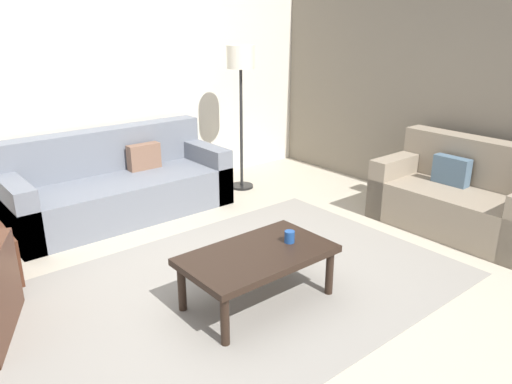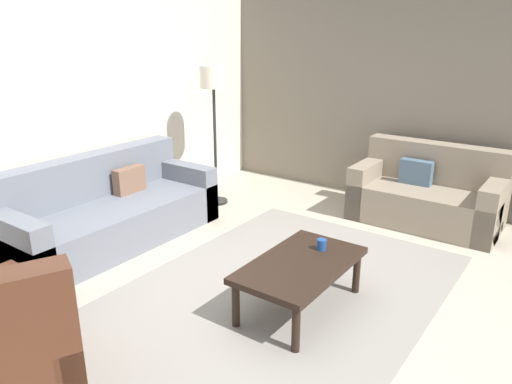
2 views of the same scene
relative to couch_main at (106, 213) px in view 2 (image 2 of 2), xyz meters
The scene contains 10 objects.
ground_plane 2.11m from the couch_main, 89.49° to the right, with size 8.00×8.00×0.00m, color #B2A893.
rear_partition 1.22m from the couch_main, 87.93° to the left, with size 6.00×0.12×2.80m, color silver.
stone_feature_panel 3.83m from the couch_main, 34.64° to the right, with size 0.12×5.20×2.80m, color slate.
area_rug 2.11m from the couch_main, 89.49° to the right, with size 3.51×2.35×0.01m, color gray.
couch_main is the anchor object (origin of this frame).
couch_loveseat 3.58m from the couch_main, 46.00° to the right, with size 0.84×1.60×0.88m.
armchair_leather 2.40m from the couch_main, 141.73° to the right, with size 1.06×1.06×0.95m.
coffee_table 2.34m from the couch_main, 89.48° to the right, with size 1.10×0.64×0.41m.
cup 2.39m from the couch_main, 82.60° to the right, with size 0.08×0.08×0.09m, color #1E478C.
lamp_standing 1.92m from the couch_main, ahead, with size 0.32×0.32×1.71m.
Camera 2 is at (-2.95, -1.94, 2.12)m, focal length 33.99 mm.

